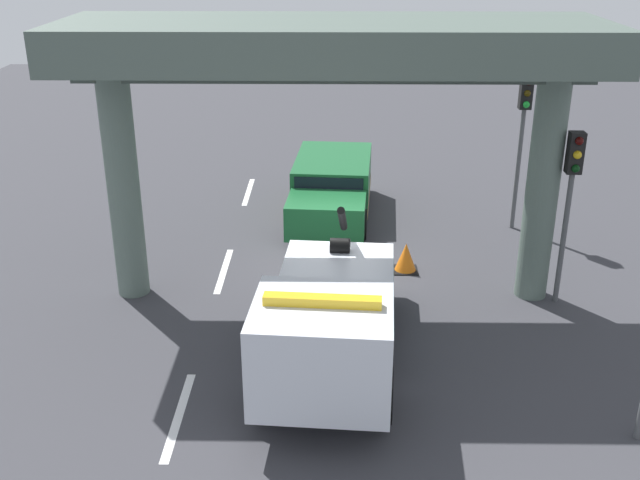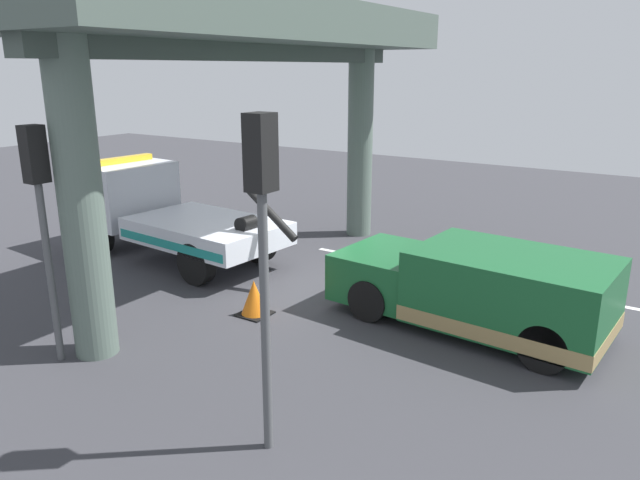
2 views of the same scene
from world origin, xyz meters
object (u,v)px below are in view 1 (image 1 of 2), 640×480
towed_van_green (332,189)px  traffic_cone_orange (406,258)px  traffic_light_near (523,119)px  traffic_light_far (572,181)px  tow_truck_white (329,323)px

towed_van_green → traffic_cone_orange: bearing=24.8°
traffic_light_near → traffic_light_far: (4.50, 0.00, -0.25)m
traffic_light_far → towed_van_green: bearing=-137.4°
traffic_light_near → traffic_cone_orange: (2.91, -3.31, -2.81)m
tow_truck_white → traffic_light_near: bearing=146.1°
towed_van_green → traffic_cone_orange: 4.42m
tow_truck_white → traffic_cone_orange: 5.28m
traffic_cone_orange → tow_truck_white: bearing=-21.4°
tow_truck_white → traffic_light_far: 6.38m
towed_van_green → traffic_light_far: traffic_light_far is taller
traffic_light_far → traffic_light_near: bearing=180.0°
traffic_light_near → traffic_cone_orange: bearing=-48.7°
towed_van_green → traffic_cone_orange: towed_van_green is taller
traffic_light_near → traffic_light_far: 4.51m
traffic_light_near → traffic_cone_orange: traffic_light_near is taller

